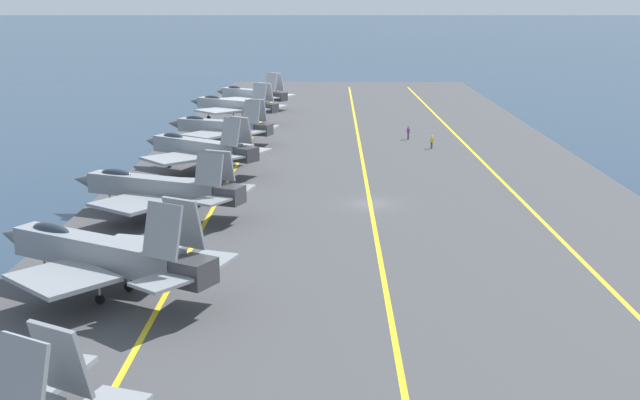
% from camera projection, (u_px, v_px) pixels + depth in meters
% --- Properties ---
extents(ground_plane, '(2000.00, 2000.00, 0.00)m').
position_uv_depth(ground_plane, '(370.00, 208.00, 73.36)').
color(ground_plane, '#23384C').
extents(carrier_deck, '(224.09, 51.47, 0.40)m').
position_uv_depth(carrier_deck, '(370.00, 206.00, 73.31)').
color(carrier_deck, '#424244').
rests_on(carrier_deck, ground).
extents(deck_stripe_foul_line, '(201.66, 3.62, 0.01)m').
position_uv_depth(deck_stripe_foul_line, '(525.00, 204.00, 73.03)').
color(deck_stripe_foul_line, yellow).
rests_on(deck_stripe_foul_line, carrier_deck).
extents(deck_stripe_centerline, '(201.69, 0.36, 0.01)m').
position_uv_depth(deck_stripe_centerline, '(370.00, 204.00, 73.26)').
color(deck_stripe_centerline, yellow).
rests_on(deck_stripe_centerline, carrier_deck).
extents(deck_stripe_edge_line, '(201.68, 1.79, 0.01)m').
position_uv_depth(deck_stripe_edge_line, '(216.00, 203.00, 73.48)').
color(deck_stripe_edge_line, yellow).
rests_on(deck_stripe_edge_line, carrier_deck).
extents(parked_jet_third, '(12.98, 17.06, 6.87)m').
position_uv_depth(parked_jet_third, '(101.00, 253.00, 49.91)').
color(parked_jet_third, gray).
rests_on(parked_jet_third, carrier_deck).
extents(parked_jet_fourth, '(13.32, 16.93, 6.02)m').
position_uv_depth(parked_jet_fourth, '(157.00, 188.00, 68.64)').
color(parked_jet_fourth, gray).
rests_on(parked_jet_fourth, carrier_deck).
extents(parked_jet_fifth, '(13.57, 15.13, 6.42)m').
position_uv_depth(parked_jet_fifth, '(200.00, 148.00, 85.86)').
color(parked_jet_fifth, gray).
rests_on(parked_jet_fifth, carrier_deck).
extents(parked_jet_sixth, '(12.48, 15.15, 5.98)m').
position_uv_depth(parked_jet_sixth, '(221.00, 127.00, 103.14)').
color(parked_jet_sixth, gray).
rests_on(parked_jet_sixth, carrier_deck).
extents(parked_jet_seventh, '(13.24, 15.96, 6.24)m').
position_uv_depth(parked_jet_seventh, '(234.00, 105.00, 121.35)').
color(parked_jet_seventh, '#9EA3A8').
rests_on(parked_jet_seventh, carrier_deck).
extents(parked_jet_eighth, '(12.76, 14.60, 6.29)m').
position_uv_depth(parked_jet_eighth, '(251.00, 94.00, 136.85)').
color(parked_jet_eighth, '#A8AAAF').
rests_on(parked_jet_eighth, carrier_deck).
extents(crew_yellow_vest, '(0.40, 0.45, 1.68)m').
position_uv_depth(crew_yellow_vest, '(432.00, 141.00, 100.11)').
color(crew_yellow_vest, '#4C473D').
rests_on(crew_yellow_vest, carrier_deck).
extents(crew_purple_vest, '(0.35, 0.43, 1.82)m').
position_uv_depth(crew_purple_vest, '(408.00, 132.00, 106.71)').
color(crew_purple_vest, '#4C473D').
rests_on(crew_purple_vest, carrier_deck).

